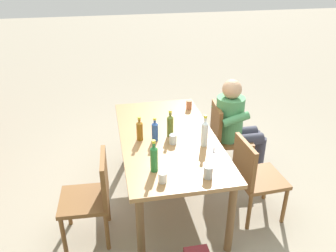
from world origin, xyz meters
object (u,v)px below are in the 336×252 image
at_px(dining_table, 168,144).
at_px(chair_near_right, 225,135).
at_px(chair_far_left, 93,194).
at_px(cup_steel, 208,172).
at_px(cup_glass, 173,139).
at_px(cup_white, 163,177).
at_px(table_knife, 213,154).
at_px(person_in_white_shirt, 235,122).
at_px(bottle_olive, 170,125).
at_px(chair_near_left, 254,175).
at_px(bottle_clear, 205,133).
at_px(bottle_blue, 155,131).
at_px(bottle_amber, 140,130).
at_px(cup_terracotta, 189,105).
at_px(bottle_green, 154,158).

xyz_separation_m(dining_table, chair_near_right, (0.42, -0.77, -0.20)).
height_order(chair_far_left, cup_steel, cup_steel).
xyz_separation_m(chair_far_left, cup_glass, (0.27, -0.79, 0.33)).
xyz_separation_m(cup_white, table_knife, (0.32, -0.53, -0.04)).
xyz_separation_m(person_in_white_shirt, bottle_olive, (-0.40, 0.86, 0.24)).
distance_m(dining_table, chair_near_left, 0.90).
bearing_deg(chair_far_left, bottle_clear, -80.66).
height_order(bottle_olive, bottle_clear, bottle_clear).
distance_m(person_in_white_shirt, bottle_blue, 1.14).
distance_m(chair_far_left, bottle_amber, 0.75).
bearing_deg(chair_near_right, chair_far_left, 118.21).
bearing_deg(person_in_white_shirt, cup_terracotta, 68.50).
distance_m(chair_near_left, person_in_white_shirt, 0.85).
xyz_separation_m(bottle_clear, table_knife, (-0.18, -0.04, -0.13)).
height_order(chair_far_left, cup_glass, same).
bearing_deg(bottle_clear, bottle_amber, 68.88).
height_order(chair_near_left, bottle_blue, bottle_blue).
relative_size(bottle_clear, cup_steel, 2.95).
bearing_deg(cup_white, cup_glass, -19.35).
relative_size(dining_table, bottle_green, 6.17).
bearing_deg(cup_glass, dining_table, 8.20).
relative_size(chair_far_left, person_in_white_shirt, 0.74).
bearing_deg(table_knife, dining_table, 39.82).
bearing_deg(bottle_clear, cup_glass, 71.81).
xyz_separation_m(person_in_white_shirt, bottle_green, (-0.97, 1.11, 0.25)).
xyz_separation_m(bottle_amber, cup_white, (-0.73, -0.10, -0.06)).
bearing_deg(chair_near_right, cup_terracotta, 64.33).
bearing_deg(chair_near_right, person_in_white_shirt, -94.15).
xyz_separation_m(bottle_blue, cup_steel, (-0.70, -0.33, -0.05)).
xyz_separation_m(bottle_blue, cup_glass, (-0.10, -0.16, -0.06)).
distance_m(bottle_blue, cup_steel, 0.78).
bearing_deg(cup_terracotta, chair_near_right, -115.67).
xyz_separation_m(bottle_green, table_knife, (0.15, -0.57, -0.12)).
xyz_separation_m(person_in_white_shirt, table_knife, (-0.82, 0.54, 0.12)).
bearing_deg(bottle_green, bottle_blue, -9.90).
relative_size(cup_glass, table_knife, 0.41).
xyz_separation_m(bottle_blue, bottle_clear, (-0.19, -0.44, 0.03)).
bearing_deg(bottle_green, bottle_olive, -23.82).
bearing_deg(bottle_clear, table_knife, -167.51).
xyz_separation_m(chair_near_right, bottle_amber, (-0.43, 1.06, 0.39)).
bearing_deg(chair_near_left, bottle_amber, 69.03).
height_order(dining_table, bottle_green, bottle_green).
bearing_deg(cup_terracotta, cup_white, 157.50).
height_order(bottle_olive, cup_white, bottle_olive).
xyz_separation_m(bottle_olive, bottle_clear, (-0.25, -0.28, 0.02)).
xyz_separation_m(bottle_green, bottle_amber, (0.56, 0.05, -0.02)).
distance_m(chair_near_right, chair_far_left, 1.76).
relative_size(chair_near_left, cup_glass, 9.15).
bearing_deg(person_in_white_shirt, chair_near_right, 85.85).
bearing_deg(bottle_olive, chair_near_left, -119.50).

